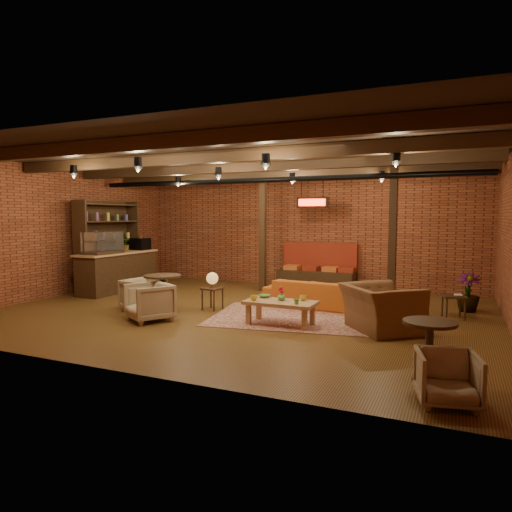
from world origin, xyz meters
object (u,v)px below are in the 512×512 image
at_px(sofa, 312,294).
at_px(plant_tall, 470,253).
at_px(armchair_a, 143,293).
at_px(round_table_right, 429,341).
at_px(coffee_table, 280,304).
at_px(round_table_left, 163,287).
at_px(armchair_right, 381,300).
at_px(armchair_b, 149,300).
at_px(side_table_book, 454,297).
at_px(side_table_lamp, 212,281).
at_px(armchair_far, 448,376).

xyz_separation_m(sofa, plant_tall, (3.11, 0.89, 0.92)).
relative_size(armchair_a, round_table_right, 1.01).
height_order(sofa, coffee_table, coffee_table).
relative_size(round_table_left, armchair_right, 0.64).
relative_size(armchair_b, side_table_book, 1.55).
distance_m(coffee_table, round_table_right, 3.31).
xyz_separation_m(armchair_a, armchair_b, (0.68, -0.70, 0.02)).
xyz_separation_m(round_table_left, plant_tall, (5.74, 2.72, 0.69)).
height_order(sofa, round_table_left, round_table_left).
bearing_deg(coffee_table, round_table_right, -36.20).
relative_size(side_table_lamp, side_table_book, 1.58).
relative_size(side_table_lamp, round_table_right, 1.09).
xyz_separation_m(armchair_right, side_table_book, (1.14, 1.57, -0.11)).
relative_size(coffee_table, armchair_a, 1.74).
height_order(round_table_right, armchair_far, round_table_right).
bearing_deg(armchair_a, armchair_right, -75.75).
distance_m(side_table_lamp, armchair_b, 1.52).
distance_m(armchair_b, round_table_right, 5.22).
bearing_deg(plant_tall, coffee_table, -139.54).
bearing_deg(side_table_book, plant_tall, 72.71).
height_order(side_table_lamp, plant_tall, plant_tall).
height_order(side_table_lamp, armchair_b, side_table_lamp).
bearing_deg(armchair_right, armchair_b, 63.74).
height_order(sofa, side_table_book, sofa).
bearing_deg(side_table_lamp, plant_tall, 21.94).
distance_m(armchair_right, armchair_far, 3.10).
bearing_deg(round_table_right, plant_tall, 83.85).
bearing_deg(sofa, round_table_left, 38.84).
height_order(sofa, armchair_b, armchair_b).
bearing_deg(coffee_table, side_table_book, 32.46).
distance_m(round_table_left, armchair_far, 6.05).
bearing_deg(round_table_left, plant_tall, 25.34).
distance_m(armchair_a, round_table_right, 6.08).
xyz_separation_m(armchair_a, round_table_right, (5.75, -1.96, 0.12)).
distance_m(armchair_right, round_table_right, 2.41).
relative_size(round_table_left, round_table_right, 1.07).
bearing_deg(round_table_left, side_table_book, 18.79).
height_order(sofa, armchair_far, armchair_far).
xyz_separation_m(side_table_book, plant_tall, (0.27, 0.86, 0.79)).
bearing_deg(plant_tall, armchair_b, -148.67).
relative_size(round_table_left, armchair_b, 1.00).
relative_size(side_table_book, armchair_far, 0.82).
xyz_separation_m(side_table_lamp, armchair_far, (4.70, -3.30, -0.30)).
bearing_deg(plant_tall, sofa, -164.07).
relative_size(sofa, armchair_b, 2.61).
relative_size(armchair_a, armchair_right, 0.61).
relative_size(armchair_a, side_table_book, 1.47).
bearing_deg(plant_tall, armchair_a, -156.71).
xyz_separation_m(round_table_left, armchair_a, (-0.51, 0.03, -0.16)).
bearing_deg(armchair_far, round_table_right, 96.34).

